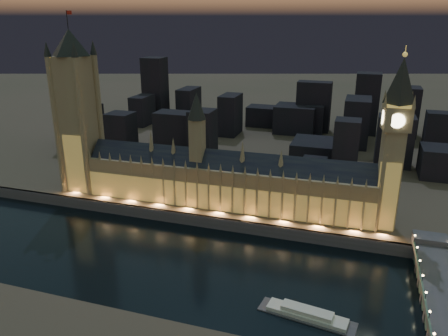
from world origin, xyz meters
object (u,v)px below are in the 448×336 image
(palace_of_westminster, at_px, (224,181))
(elizabeth_tower, at_px, (395,131))
(victoria_tower, at_px, (77,105))
(river_boat, at_px, (307,314))
(westminster_bridge, at_px, (440,296))

(palace_of_westminster, distance_m, elizabeth_tower, 113.77)
(victoria_tower, xyz_separation_m, river_boat, (183.49, -93.31, -70.63))
(river_boat, bearing_deg, victoria_tower, 153.05)
(westminster_bridge, bearing_deg, elizabeth_tower, 111.30)
(westminster_bridge, height_order, river_boat, westminster_bridge)
(palace_of_westminster, height_order, elizabeth_tower, elizabeth_tower)
(elizabeth_tower, distance_m, westminster_bridge, 94.65)
(victoria_tower, distance_m, elizabeth_tower, 218.02)
(victoria_tower, xyz_separation_m, elizabeth_tower, (218.00, -0.00, -2.68))
(westminster_bridge, distance_m, river_boat, 66.33)
(elizabeth_tower, height_order, westminster_bridge, elizabeth_tower)
(westminster_bridge, relative_size, river_boat, 2.42)
(palace_of_westminster, bearing_deg, westminster_bridge, -26.50)
(elizabeth_tower, xyz_separation_m, river_boat, (-34.51, -93.30, -67.95))
(victoria_tower, relative_size, river_boat, 2.76)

